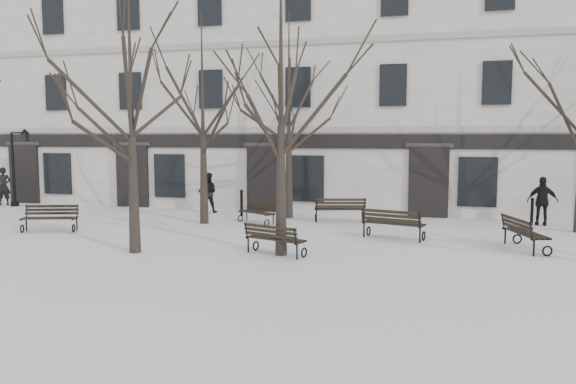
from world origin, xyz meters
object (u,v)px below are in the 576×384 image
(bench_0, at_px, (50,217))
(bench_5, at_px, (523,232))
(bench_1, at_px, (274,238))
(bench_3, at_px, (258,212))
(bench_4, at_px, (340,209))
(tree_2, at_px, (281,60))
(tree_1, at_px, (130,79))
(bench_2, at_px, (393,223))
(lamp_post, at_px, (17,162))

(bench_0, height_order, bench_5, bench_5)
(bench_1, xyz_separation_m, bench_5, (6.86, 2.61, 0.04))
(bench_3, bearing_deg, bench_0, -120.02)
(bench_0, bearing_deg, bench_1, -29.84)
(bench_4, bearing_deg, tree_2, 69.17)
(tree_1, distance_m, bench_1, 5.99)
(bench_0, height_order, bench_4, bench_4)
(bench_3, bearing_deg, tree_2, -35.06)
(bench_3, relative_size, bench_5, 0.82)
(tree_2, bearing_deg, tree_1, -170.35)
(bench_0, distance_m, bench_2, 11.82)
(bench_4, height_order, bench_5, bench_4)
(tree_2, distance_m, bench_4, 8.01)
(tree_1, distance_m, tree_2, 4.25)
(bench_0, xyz_separation_m, bench_4, (9.48, 4.61, 0.03))
(tree_2, bearing_deg, bench_1, -156.22)
(bench_2, height_order, lamp_post, lamp_post)
(bench_2, height_order, bench_4, bench_2)
(bench_5, bearing_deg, tree_2, 93.02)
(bench_2, relative_size, bench_5, 1.03)
(tree_1, xyz_separation_m, bench_2, (7.01, 3.94, -4.37))
(lamp_post, bearing_deg, bench_3, -9.05)
(bench_2, bearing_deg, bench_0, 22.99)
(bench_0, bearing_deg, bench_2, -10.80)
(bench_2, xyz_separation_m, bench_5, (3.83, -0.71, -0.02))
(bench_5, distance_m, lamp_post, 22.21)
(bench_2, xyz_separation_m, bench_3, (-5.27, 2.13, -0.10))
(bench_3, bearing_deg, lamp_post, -158.44)
(tree_1, distance_m, bench_0, 6.90)
(tree_1, relative_size, bench_0, 4.07)
(tree_1, height_order, bench_3, tree_1)
(bench_0, distance_m, bench_5, 15.58)
(bench_2, distance_m, lamp_post, 18.33)
(bench_3, distance_m, bench_5, 9.53)
(bench_1, xyz_separation_m, bench_2, (3.03, 3.31, 0.06))
(tree_1, xyz_separation_m, lamp_post, (-10.78, 8.06, -2.80))
(bench_0, bearing_deg, tree_2, -29.13)
(tree_1, xyz_separation_m, bench_5, (10.84, 3.24, -4.39))
(tree_2, bearing_deg, bench_5, 20.73)
(bench_4, relative_size, lamp_post, 0.56)
(tree_2, distance_m, bench_3, 7.69)
(bench_1, distance_m, bench_5, 7.33)
(bench_2, relative_size, lamp_post, 0.57)
(bench_3, relative_size, lamp_post, 0.46)
(tree_1, height_order, tree_2, tree_2)
(tree_1, bearing_deg, lamp_post, 143.22)
(bench_1, distance_m, lamp_post, 16.61)
(tree_2, relative_size, bench_4, 4.22)
(bench_2, distance_m, bench_5, 3.89)
(lamp_post, bearing_deg, bench_5, -12.58)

